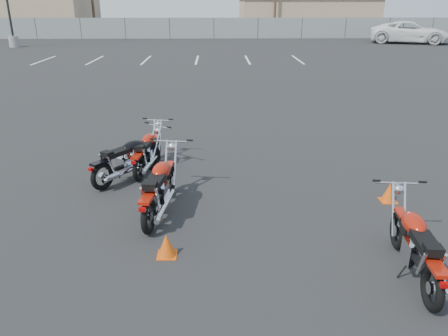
{
  "coord_description": "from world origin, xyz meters",
  "views": [
    {
      "loc": [
        0.05,
        -6.4,
        3.37
      ],
      "look_at": [
        0.2,
        0.6,
        0.65
      ],
      "focal_mm": 35.0,
      "sensor_mm": 36.0,
      "label": 1
    }
  ],
  "objects_px": {
    "motorcycle_front_red": "(148,151)",
    "motorcycle_rear_red": "(416,246)",
    "motorcycle_second_black": "(128,159)",
    "motorcycle_third_red": "(160,188)",
    "white_van": "(411,26)"
  },
  "relations": [
    {
      "from": "motorcycle_rear_red",
      "to": "motorcycle_second_black",
      "type": "bearing_deg",
      "value": 141.99
    },
    {
      "from": "motorcycle_second_black",
      "to": "motorcycle_third_red",
      "type": "xyz_separation_m",
      "value": [
        0.81,
        -1.48,
        0.03
      ]
    },
    {
      "from": "motorcycle_second_black",
      "to": "white_van",
      "type": "height_order",
      "value": "white_van"
    },
    {
      "from": "motorcycle_third_red",
      "to": "motorcycle_rear_red",
      "type": "bearing_deg",
      "value": -28.22
    },
    {
      "from": "motorcycle_front_red",
      "to": "motorcycle_second_black",
      "type": "xyz_separation_m",
      "value": [
        -0.32,
        -0.52,
        0.02
      ]
    },
    {
      "from": "motorcycle_front_red",
      "to": "motorcycle_rear_red",
      "type": "height_order",
      "value": "motorcycle_rear_red"
    },
    {
      "from": "motorcycle_front_red",
      "to": "motorcycle_second_black",
      "type": "height_order",
      "value": "motorcycle_second_black"
    },
    {
      "from": "motorcycle_front_red",
      "to": "motorcycle_third_red",
      "type": "xyz_separation_m",
      "value": [
        0.49,
        -2.0,
        0.05
      ]
    },
    {
      "from": "motorcycle_second_black",
      "to": "motorcycle_third_red",
      "type": "height_order",
      "value": "motorcycle_third_red"
    },
    {
      "from": "motorcycle_second_black",
      "to": "motorcycle_rear_red",
      "type": "relative_size",
      "value": 0.89
    },
    {
      "from": "motorcycle_front_red",
      "to": "motorcycle_third_red",
      "type": "distance_m",
      "value": 2.06
    },
    {
      "from": "motorcycle_third_red",
      "to": "white_van",
      "type": "distance_m",
      "value": 34.24
    },
    {
      "from": "motorcycle_front_red",
      "to": "motorcycle_rear_red",
      "type": "bearing_deg",
      "value": -44.28
    },
    {
      "from": "motorcycle_third_red",
      "to": "white_van",
      "type": "bearing_deg",
      "value": 60.73
    },
    {
      "from": "motorcycle_third_red",
      "to": "white_van",
      "type": "xyz_separation_m",
      "value": [
        16.74,
        29.86,
        0.9
      ]
    }
  ]
}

